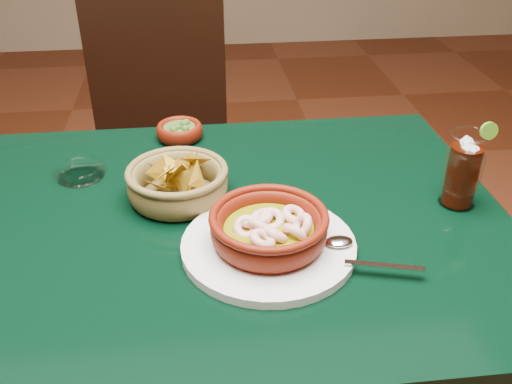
{
  "coord_description": "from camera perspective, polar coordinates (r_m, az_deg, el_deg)",
  "views": [
    {
      "loc": [
        0.04,
        -0.86,
        1.33
      ],
      "look_at": [
        0.14,
        -0.02,
        0.81
      ],
      "focal_mm": 40.0,
      "sensor_mm": 36.0,
      "label": 1
    }
  ],
  "objects": [
    {
      "name": "dining_chair",
      "position": [
        1.77,
        -9.92,
        3.98
      ],
      "size": [
        0.49,
        0.49,
        0.95
      ],
      "color": "black",
      "rests_on": "ground"
    },
    {
      "name": "shrimp_plate",
      "position": [
        0.93,
        1.33,
        -4.11
      ],
      "size": [
        0.37,
        0.29,
        0.08
      ],
      "color": "silver",
      "rests_on": "dining_table"
    },
    {
      "name": "dining_table",
      "position": [
        1.09,
        -7.5,
        -7.03
      ],
      "size": [
        1.2,
        0.8,
        0.75
      ],
      "color": "black",
      "rests_on": "ground"
    },
    {
      "name": "chip_basket",
      "position": [
        1.08,
        -7.82,
        0.96
      ],
      "size": [
        0.22,
        0.22,
        0.12
      ],
      "color": "brown",
      "rests_on": "dining_table"
    },
    {
      "name": "guacamole_ramekin",
      "position": [
        1.31,
        -7.65,
        6.08
      ],
      "size": [
        0.12,
        0.12,
        0.04
      ],
      "color": "#551005",
      "rests_on": "dining_table"
    },
    {
      "name": "glass_ashtray",
      "position": [
        1.2,
        -17.19,
        1.96
      ],
      "size": [
        0.11,
        0.11,
        0.03
      ],
      "color": "white",
      "rests_on": "dining_table"
    },
    {
      "name": "cola_drink",
      "position": [
        1.1,
        20.0,
        2.04
      ],
      "size": [
        0.14,
        0.14,
        0.16
      ],
      "color": "white",
      "rests_on": "dining_table"
    }
  ]
}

